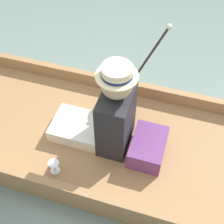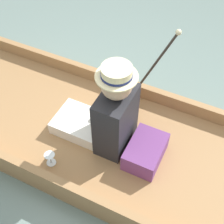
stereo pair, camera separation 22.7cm
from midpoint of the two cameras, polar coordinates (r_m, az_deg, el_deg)
ground_plane at (r=2.68m, az=-0.30°, el=-5.59°), size 16.00×16.00×0.00m
punt_boat at (r=2.62m, az=-0.30°, el=-4.67°), size 1.19×3.12×0.25m
seat_cushion at (r=2.41m, az=8.86°, el=-7.33°), size 0.36×0.25×0.16m
seated_person at (r=2.31m, az=2.03°, el=-0.58°), size 0.37×0.67×0.79m
teddy_bear at (r=2.61m, az=4.51°, el=2.58°), size 0.27×0.16×0.38m
wine_glass at (r=2.38m, az=-8.62°, el=-8.33°), size 0.08×0.08×0.11m
walking_cane at (r=2.49m, az=10.64°, el=8.67°), size 0.04×0.36×0.83m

